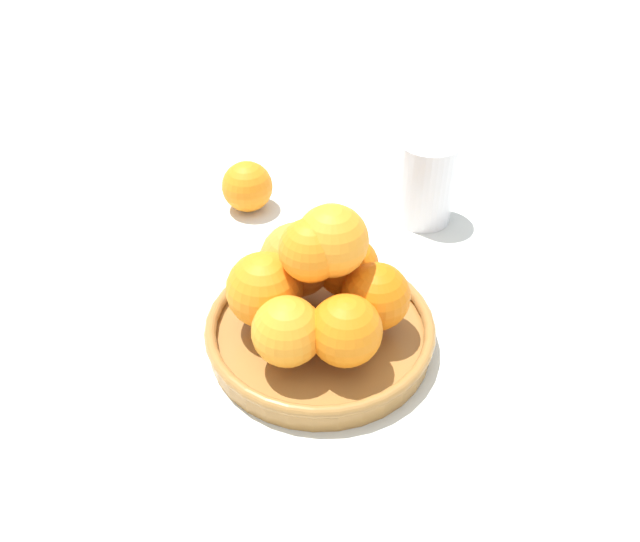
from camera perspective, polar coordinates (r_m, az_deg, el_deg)
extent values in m
plane|color=silver|center=(0.69, 0.00, -6.47)|extent=(4.00, 4.00, 0.00)
cylinder|color=#A57238|center=(0.68, 0.00, -5.88)|extent=(0.24, 0.24, 0.02)
torus|color=#A57238|center=(0.67, 0.00, -4.89)|extent=(0.25, 0.25, 0.01)
sphere|color=orange|center=(0.60, -3.02, -5.54)|extent=(0.07, 0.07, 0.07)
sphere|color=orange|center=(0.60, 2.35, -5.46)|extent=(0.07, 0.07, 0.07)
sphere|color=orange|center=(0.64, 5.11, -2.46)|extent=(0.07, 0.07, 0.07)
sphere|color=orange|center=(0.68, 2.52, 0.42)|extent=(0.07, 0.07, 0.07)
sphere|color=orange|center=(0.68, -2.10, 1.05)|extent=(0.08, 0.08, 0.08)
sphere|color=orange|center=(0.64, -5.11, -1.74)|extent=(0.08, 0.08, 0.08)
sphere|color=orange|center=(0.61, -0.82, 1.96)|extent=(0.06, 0.06, 0.06)
sphere|color=orange|center=(0.61, 1.07, 2.79)|extent=(0.07, 0.07, 0.07)
sphere|color=orange|center=(0.88, -6.66, 7.68)|extent=(0.07, 0.07, 0.07)
cylinder|color=white|center=(0.86, 9.63, 8.05)|extent=(0.08, 0.08, 0.12)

